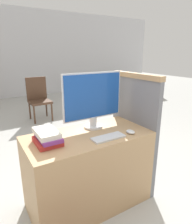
{
  "coord_description": "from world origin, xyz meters",
  "views": [
    {
      "loc": [
        -0.81,
        -1.18,
        1.45
      ],
      "look_at": [
        0.07,
        0.26,
        0.95
      ],
      "focal_mm": 32.0,
      "sensor_mm": 36.0,
      "label": 1
    }
  ],
  "objects_px": {
    "monitor": "(93,99)",
    "keyboard": "(108,137)",
    "book_stack": "(47,137)",
    "mouse": "(130,132)",
    "far_chair": "(38,97)"
  },
  "relations": [
    {
      "from": "far_chair",
      "to": "mouse",
      "type": "bearing_deg",
      "value": -45.42
    },
    {
      "from": "mouse",
      "to": "book_stack",
      "type": "relative_size",
      "value": 0.31
    },
    {
      "from": "mouse",
      "to": "book_stack",
      "type": "bearing_deg",
      "value": 164.95
    },
    {
      "from": "monitor",
      "to": "keyboard",
      "type": "distance_m",
      "value": 0.41
    },
    {
      "from": "keyboard",
      "to": "book_stack",
      "type": "relative_size",
      "value": 1.04
    },
    {
      "from": "keyboard",
      "to": "book_stack",
      "type": "bearing_deg",
      "value": 159.75
    },
    {
      "from": "monitor",
      "to": "far_chair",
      "type": "relative_size",
      "value": 0.67
    },
    {
      "from": "keyboard",
      "to": "mouse",
      "type": "distance_m",
      "value": 0.24
    },
    {
      "from": "mouse",
      "to": "monitor",
      "type": "bearing_deg",
      "value": 123.94
    },
    {
      "from": "keyboard",
      "to": "far_chair",
      "type": "distance_m",
      "value": 3.04
    },
    {
      "from": "keyboard",
      "to": "mouse",
      "type": "bearing_deg",
      "value": -3.81
    },
    {
      "from": "monitor",
      "to": "book_stack",
      "type": "height_order",
      "value": "monitor"
    },
    {
      "from": "monitor",
      "to": "far_chair",
      "type": "xyz_separation_m",
      "value": [
        0.22,
        2.72,
        -0.52
      ]
    },
    {
      "from": "far_chair",
      "to": "book_stack",
      "type": "bearing_deg",
      "value": -59.57
    },
    {
      "from": "book_stack",
      "to": "far_chair",
      "type": "relative_size",
      "value": 0.31
    }
  ]
}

